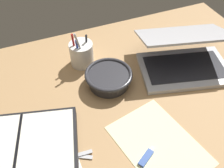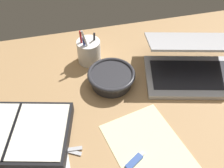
% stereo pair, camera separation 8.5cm
% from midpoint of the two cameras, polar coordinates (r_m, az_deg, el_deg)
% --- Properties ---
extents(desk_top, '(1.40, 1.00, 0.02)m').
position_cam_midpoint_polar(desk_top, '(0.88, 0.08, -5.79)').
color(desk_top, tan).
rests_on(desk_top, ground).
extents(laptop, '(0.41, 0.37, 0.16)m').
position_cam_midpoint_polar(laptop, '(1.01, 13.88, 5.91)').
color(laptop, '#B7B7BC').
rests_on(laptop, desk_top).
extents(bowl, '(0.18, 0.18, 0.06)m').
position_cam_midpoint_polar(bowl, '(0.93, -3.39, 1.31)').
color(bowl, '#2D2D33').
rests_on(bowl, desk_top).
extents(pen_cup, '(0.09, 0.09, 0.16)m').
position_cam_midpoint_polar(pen_cup, '(1.01, -9.37, 6.74)').
color(pen_cup, white).
rests_on(pen_cup, desk_top).
extents(planner, '(0.39, 0.30, 0.05)m').
position_cam_midpoint_polar(planner, '(0.83, -23.20, -13.06)').
color(planner, black).
rests_on(planner, desk_top).
extents(scissors, '(0.13, 0.08, 0.01)m').
position_cam_midpoint_polar(scissors, '(0.79, -14.58, -16.04)').
color(scissors, '#B7B7BC').
rests_on(scissors, desk_top).
extents(paper_sheet_front, '(0.27, 0.33, 0.00)m').
position_cam_midpoint_polar(paper_sheet_front, '(0.80, 7.57, -13.77)').
color(paper_sheet_front, '#F4EFB2').
rests_on(paper_sheet_front, desk_top).
extents(usb_drive, '(0.07, 0.05, 0.01)m').
position_cam_midpoint_polar(usb_drive, '(0.77, 4.60, -16.58)').
color(usb_drive, '#33519E').
rests_on(usb_drive, desk_top).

